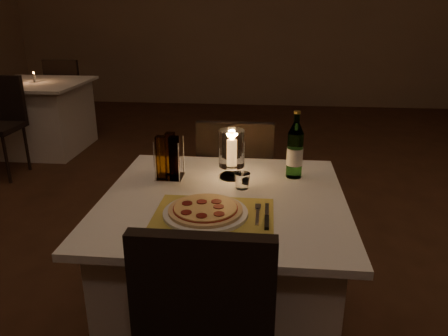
# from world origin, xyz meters

# --- Properties ---
(floor) EXTENTS (8.00, 10.00, 0.02)m
(floor) POSITION_xyz_m (0.00, 0.00, -0.01)
(floor) COLOR #432515
(floor) RESTS_ON ground
(wall_back) EXTENTS (8.00, 0.02, 3.00)m
(wall_back) POSITION_xyz_m (0.00, 5.01, 1.50)
(wall_back) COLOR #8A6E50
(wall_back) RESTS_ON ground
(main_table) EXTENTS (1.00, 1.00, 0.74)m
(main_table) POSITION_xyz_m (-0.21, -0.32, 0.37)
(main_table) COLOR silver
(main_table) RESTS_ON ground
(chair_far) EXTENTS (0.42, 0.42, 0.90)m
(chair_far) POSITION_xyz_m (-0.21, 0.40, 0.55)
(chair_far) COLOR black
(chair_far) RESTS_ON ground
(placemat) EXTENTS (0.45, 0.34, 0.00)m
(placemat) POSITION_xyz_m (-0.23, -0.50, 0.74)
(placemat) COLOR #AC993B
(placemat) RESTS_ON main_table
(plate) EXTENTS (0.32, 0.32, 0.01)m
(plate) POSITION_xyz_m (-0.26, -0.50, 0.75)
(plate) COLOR white
(plate) RESTS_ON placemat
(pizza) EXTENTS (0.28, 0.28, 0.02)m
(pizza) POSITION_xyz_m (-0.26, -0.50, 0.77)
(pizza) COLOR #D8B77F
(pizza) RESTS_ON plate
(fork) EXTENTS (0.02, 0.18, 0.00)m
(fork) POSITION_xyz_m (-0.07, -0.47, 0.75)
(fork) COLOR silver
(fork) RESTS_ON placemat
(knife) EXTENTS (0.02, 0.22, 0.01)m
(knife) POSITION_xyz_m (-0.03, -0.53, 0.75)
(knife) COLOR black
(knife) RESTS_ON placemat
(tumbler) EXTENTS (0.07, 0.07, 0.07)m
(tumbler) POSITION_xyz_m (-0.14, -0.22, 0.77)
(tumbler) COLOR white
(tumbler) RESTS_ON main_table
(water_bottle) EXTENTS (0.07, 0.07, 0.31)m
(water_bottle) POSITION_xyz_m (0.09, -0.06, 0.86)
(water_bottle) COLOR #6FB15F
(water_bottle) RESTS_ON main_table
(hurricane_candle) EXTENTS (0.12, 0.12, 0.23)m
(hurricane_candle) POSITION_xyz_m (-0.20, -0.10, 0.87)
(hurricane_candle) COLOR white
(hurricane_candle) RESTS_ON main_table
(cruet_caddy) EXTENTS (0.12, 0.12, 0.21)m
(cruet_caddy) POSITION_xyz_m (-0.48, -0.14, 0.84)
(cruet_caddy) COLOR white
(cruet_caddy) RESTS_ON main_table
(neighbor_table_left) EXTENTS (1.00, 1.00, 0.74)m
(neighbor_table_left) POSITION_xyz_m (-2.48, 2.41, 0.37)
(neighbor_table_left) COLOR silver
(neighbor_table_left) RESTS_ON ground
(neighbor_chair_lb) EXTENTS (0.42, 0.42, 0.90)m
(neighbor_chair_lb) POSITION_xyz_m (-2.48, 3.13, 0.55)
(neighbor_chair_lb) COLOR black
(neighbor_chair_lb) RESTS_ON ground
(neighbor_candle_left) EXTENTS (0.03, 0.03, 0.11)m
(neighbor_candle_left) POSITION_xyz_m (-2.48, 2.41, 0.79)
(neighbor_candle_left) COLOR white
(neighbor_candle_left) RESTS_ON neighbor_table_left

